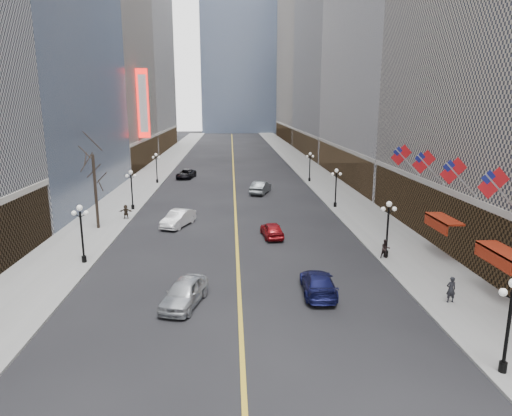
{
  "coord_description": "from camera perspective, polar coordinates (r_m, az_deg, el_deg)",
  "views": [
    {
      "loc": [
        -0.43,
        -3.9,
        12.09
      ],
      "look_at": [
        0.69,
        16.38,
        7.41
      ],
      "focal_mm": 32.0,
      "sensor_mm": 36.0,
      "label": 1
    }
  ],
  "objects": [
    {
      "name": "car_nb_far",
      "position": [
        75.97,
        -8.74,
        4.23
      ],
      "size": [
        3.3,
        5.57,
        1.45
      ],
      "primitive_type": "imported",
      "rotation": [
        0.0,
        0.0,
        -0.18
      ],
      "color": "black",
      "rests_on": "ground"
    },
    {
      "name": "car_sb_far",
      "position": [
        62.26,
        0.58,
        2.59
      ],
      "size": [
        3.36,
        5.52,
        1.72
      ],
      "primitive_type": "imported",
      "rotation": [
        0.0,
        0.0,
        2.82
      ],
      "color": "#494E51",
      "rests_on": "ground"
    },
    {
      "name": "streetlamp_west_1",
      "position": [
        36.92,
        -21.0,
        -2.31
      ],
      "size": [
        1.26,
        0.44,
        4.52
      ],
      "color": "black",
      "rests_on": "sidewalk_west"
    },
    {
      "name": "streetlamp_west_3",
      "position": [
        71.41,
        -12.34,
        5.29
      ],
      "size": [
        1.26,
        0.44,
        4.52
      ],
      "color": "black",
      "rests_on": "sidewalk_west"
    },
    {
      "name": "streetlamp_west_2",
      "position": [
        53.92,
        -15.29,
        2.71
      ],
      "size": [
        1.26,
        0.44,
        4.52
      ],
      "color": "black",
      "rests_on": "sidewalk_west"
    },
    {
      "name": "streetlamp_east_0",
      "position": [
        23.55,
        29.14,
        -11.73
      ],
      "size": [
        1.26,
        0.44,
        4.52
      ],
      "color": "black",
      "rests_on": "sidewalk_east"
    },
    {
      "name": "car_nb_mid",
      "position": [
        46.34,
        -9.7,
        -1.29
      ],
      "size": [
        3.34,
        5.21,
        1.62
      ],
      "primitive_type": "imported",
      "rotation": [
        0.0,
        0.0,
        -0.36
      ],
      "color": "silver",
      "rests_on": "ground"
    },
    {
      "name": "flag_5",
      "position": [
        44.09,
        17.89,
        6.11
      ],
      "size": [
        2.87,
        0.12,
        2.87
      ],
      "color": "#B2B2B7",
      "rests_on": "ground"
    },
    {
      "name": "theatre_marquee",
      "position": [
        85.31,
        -13.93,
        12.56
      ],
      "size": [
        2.0,
        0.55,
        12.0
      ],
      "color": "red",
      "rests_on": "ground"
    },
    {
      "name": "flag_3",
      "position": [
        35.01,
        23.67,
        4.01
      ],
      "size": [
        2.87,
        0.12,
        2.87
      ],
      "color": "#B2B2B7",
      "rests_on": "ground"
    },
    {
      "name": "streetlamp_east_2",
      "position": [
        54.11,
        9.97,
        3.01
      ],
      "size": [
        1.26,
        0.44,
        4.52
      ],
      "color": "black",
      "rests_on": "sidewalk_east"
    },
    {
      "name": "lane_line",
      "position": [
        84.77,
        -2.84,
        4.78
      ],
      "size": [
        0.25,
        200.0,
        0.02
      ],
      "primitive_type": "cube",
      "color": "gold",
      "rests_on": "ground"
    },
    {
      "name": "ped_east_walk",
      "position": [
        37.33,
        15.86,
        -4.94
      ],
      "size": [
        0.76,
        0.43,
        1.54
      ],
      "primitive_type": "imported",
      "rotation": [
        0.0,
        0.0,
        0.02
      ],
      "color": "black",
      "rests_on": "sidewalk_east"
    },
    {
      "name": "flag_2",
      "position": [
        30.69,
        27.79,
        2.47
      ],
      "size": [
        2.87,
        0.12,
        2.87
      ],
      "color": "#B2B2B7",
      "rests_on": "ground"
    },
    {
      "name": "bldg_east_c",
      "position": [
        114.64,
        12.89,
        18.73
      ],
      "size": [
        26.6,
        40.6,
        48.8
      ],
      "color": "#9B9B9D",
      "rests_on": "ground"
    },
    {
      "name": "bldg_west_c",
      "position": [
        96.45,
        -22.29,
        19.88
      ],
      "size": [
        26.6,
        30.6,
        50.8
      ],
      "color": "#B0A491",
      "rests_on": "ground"
    },
    {
      "name": "car_sb_mid",
      "position": [
        42.03,
        2.0,
        -2.73
      ],
      "size": [
        2.14,
        4.37,
        1.43
      ],
      "primitive_type": "imported",
      "rotation": [
        0.0,
        0.0,
        3.25
      ],
      "color": "maroon",
      "rests_on": "ground"
    },
    {
      "name": "tree_west_far",
      "position": [
        46.18,
        -19.64,
        4.95
      ],
      "size": [
        3.6,
        3.6,
        7.92
      ],
      "color": "#2D231C",
      "rests_on": "sidewalk_west"
    },
    {
      "name": "streetlamp_east_1",
      "position": [
        37.19,
        16.16,
        -1.85
      ],
      "size": [
        1.26,
        0.44,
        4.52
      ],
      "color": "black",
      "rests_on": "sidewalk_east"
    },
    {
      "name": "sidewalk_west",
      "position": [
        76.09,
        -13.41,
        3.54
      ],
      "size": [
        6.0,
        230.0,
        0.15
      ],
      "primitive_type": "cube",
      "color": "gray",
      "rests_on": "ground"
    },
    {
      "name": "bldg_east_d",
      "position": [
        157.04,
        8.52,
        19.83
      ],
      "size": [
        26.6,
        46.6,
        62.8
      ],
      "color": "#B0A491",
      "rests_on": "ground"
    },
    {
      "name": "car_sb_near",
      "position": [
        30.15,
        7.78,
        -9.28
      ],
      "size": [
        2.31,
        5.13,
        1.46
      ],
      "primitive_type": "imported",
      "rotation": [
        0.0,
        0.0,
        3.09
      ],
      "color": "#14164B",
      "rests_on": "ground"
    },
    {
      "name": "streetlamp_east_3",
      "position": [
        71.55,
        6.75,
        5.52
      ],
      "size": [
        1.26,
        0.44,
        4.52
      ],
      "color": "black",
      "rests_on": "sidewalk_east"
    },
    {
      "name": "ped_ne_corner",
      "position": [
        30.7,
        23.19,
        -9.34
      ],
      "size": [
        0.62,
        0.47,
        1.66
      ],
      "primitive_type": "imported",
      "rotation": [
        0.0,
        0.0,
        3.19
      ],
      "color": "black",
      "rests_on": "sidewalk_east"
    },
    {
      "name": "bldg_west_d",
      "position": [
        130.57,
        -17.59,
        23.05
      ],
      "size": [
        26.6,
        38.6,
        72.8
      ],
      "color": "silver",
      "rests_on": "ground"
    },
    {
      "name": "sidewalk_east",
      "position": [
        76.25,
        7.81,
        3.8
      ],
      "size": [
        6.0,
        230.0,
        0.15
      ],
      "primitive_type": "cube",
      "color": "gray",
      "rests_on": "ground"
    },
    {
      "name": "ped_west_far",
      "position": [
        50.04,
        -15.97,
        -0.44
      ],
      "size": [
        1.4,
        0.4,
        1.51
      ],
      "primitive_type": "imported",
      "rotation": [
        0.0,
        0.0,
        -0.0
      ],
      "color": "black",
      "rests_on": "sidewalk_west"
    },
    {
      "name": "awning_b",
      "position": [
        32.02,
        28.22,
        -4.96
      ],
      "size": [
        1.4,
        4.0,
        0.93
      ],
      "color": "maroon",
      "rests_on": "ground"
    },
    {
      "name": "car_nb_near",
      "position": [
        28.61,
        -8.96,
        -10.41
      ],
      "size": [
        3.09,
        5.09,
        1.62
      ],
      "primitive_type": "imported",
      "rotation": [
        0.0,
        0.0,
        -0.26
      ],
      "color": "silver",
      "rests_on": "ground"
    },
    {
      "name": "awning_c",
      "position": [
        38.78,
        22.2,
        -1.43
      ],
      "size": [
        1.4,
        4.0,
        0.93
      ],
      "color": "maroon",
      "rests_on": "ground"
    },
    {
      "name": "flag_4",
      "position": [
        39.49,
        20.45,
        5.18
      ],
      "size": [
        2.87,
        0.12,
        2.87
      ],
      "color": "#B2B2B7",
      "rests_on": "ground"
    }
  ]
}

